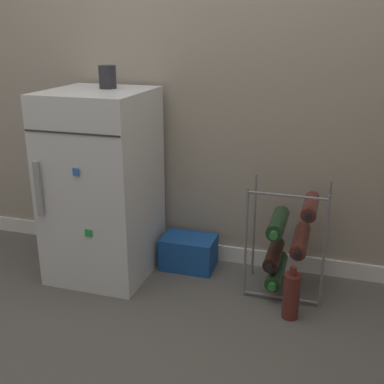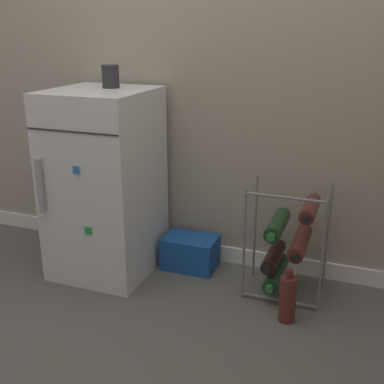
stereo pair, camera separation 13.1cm
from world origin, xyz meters
The scene contains 7 objects.
ground_plane centered at (0.00, 0.00, 0.00)m, with size 14.00×14.00×0.00m, color #56544F.
wall_back centered at (0.00, 0.61, 1.24)m, with size 6.98×0.07×2.50m.
mini_fridge centered at (-0.48, 0.29, 0.48)m, with size 0.48×0.54×0.96m.
wine_rack centered at (0.46, 0.35, 0.27)m, with size 0.37×0.33×0.55m.
soda_box centered at (-0.06, 0.45, 0.09)m, with size 0.28×0.19×0.17m.
fridge_top_cup centered at (-0.45, 0.37, 1.01)m, with size 0.08×0.08×0.11m.
loose_bottle_floor centered at (0.52, 0.12, 0.11)m, with size 0.07×0.07×0.25m.
Camera 2 is at (0.77, -1.75, 1.24)m, focal length 45.00 mm.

